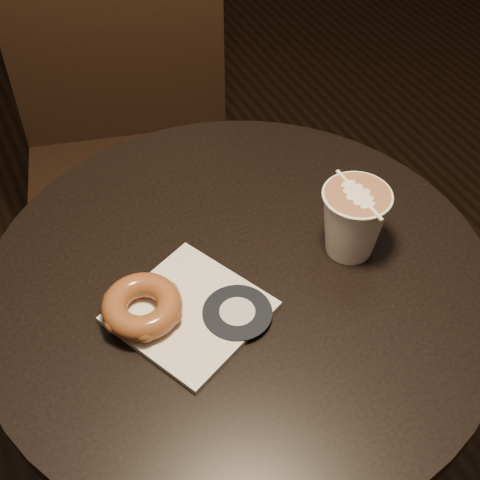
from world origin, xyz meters
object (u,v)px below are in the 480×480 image
Objects in this scene: latte_cup at (353,222)px; doughnut at (142,306)px; cafe_table at (240,358)px; pastry_bag at (190,312)px; chair at (126,118)px.

doughnut is at bearing 177.65° from latte_cup.
pastry_bag reaches higher than cafe_table.
chair is at bearing 74.03° from doughnut.
cafe_table is at bearing 172.20° from latte_cup.
doughnut is 0.99× the size of latte_cup.
doughnut is (-0.06, 0.02, 0.02)m from pastry_bag.
doughnut is at bearing -91.02° from chair.
latte_cup is at bearing -62.70° from chair.
latte_cup is (0.13, -0.60, 0.18)m from chair.
latte_cup is (0.16, -0.02, 0.25)m from cafe_table.
cafe_table is at bearing -5.87° from pastry_bag.
chair is 0.65m from latte_cup.
chair reaches higher than latte_cup.
pastry_bag is 0.06m from doughnut.
doughnut reaches higher than pastry_bag.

